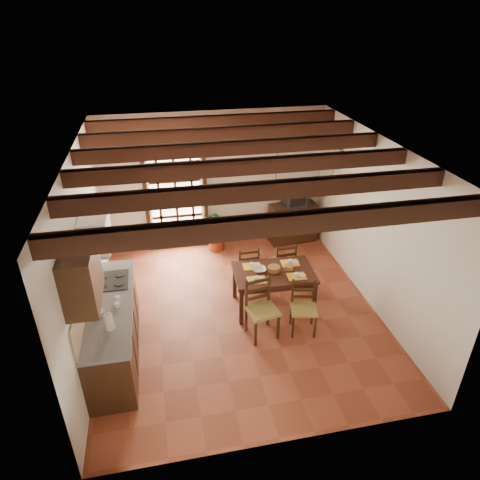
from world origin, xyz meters
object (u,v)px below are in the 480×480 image
object	(u,v)px
dining_table	(274,276)
crt_tv	(295,197)
pendant_lamp	(275,191)
chair_near_left	(262,319)
potted_plant	(216,224)
chair_far_left	(247,273)
sideboard	(293,223)
chair_near_right	(303,316)
chair_far_right	(282,270)
kitchen_counter	(113,328)

from	to	relation	value
dining_table	crt_tv	xyz separation A→B (m)	(1.04, 2.18, 0.41)
pendant_lamp	chair_near_left	bearing A→B (deg)	-115.53
crt_tv	pendant_lamp	bearing A→B (deg)	-121.99
potted_plant	pendant_lamp	size ratio (longest dim) A/B	2.18
chair_far_left	pendant_lamp	world-z (taller)	pendant_lamp
sideboard	chair_near_right	bearing A→B (deg)	-109.67
chair_far_left	pendant_lamp	size ratio (longest dim) A/B	1.00
chair_far_right	chair_near_left	bearing A→B (deg)	57.32
chair_far_left	sideboard	bearing A→B (deg)	-132.20
chair_far_left	chair_far_right	distance (m)	0.65
chair_far_right	crt_tv	world-z (taller)	crt_tv
kitchen_counter	chair_far_right	xyz separation A→B (m)	(2.90, 1.29, -0.20)
chair_far_right	chair_far_left	bearing A→B (deg)	-6.45
sideboard	potted_plant	bearing A→B (deg)	176.44
potted_plant	chair_near_right	bearing A→B (deg)	-71.62
dining_table	chair_far_left	world-z (taller)	chair_far_left
chair_far_left	sideboard	world-z (taller)	chair_far_left
sideboard	chair_near_left	bearing A→B (deg)	-121.41
chair_far_right	potted_plant	xyz separation A→B (m)	(-1.00, 1.49, 0.30)
chair_far_right	sideboard	world-z (taller)	chair_far_right
chair_near_left	pendant_lamp	world-z (taller)	pendant_lamp
pendant_lamp	crt_tv	bearing A→B (deg)	63.46
chair_near_left	chair_near_right	world-z (taller)	chair_near_left
chair_near_left	crt_tv	xyz separation A→B (m)	(1.40, 2.83, 0.73)
chair_near_right	sideboard	distance (m)	2.97
chair_far_right	pendant_lamp	bearing A→B (deg)	53.21
dining_table	potted_plant	world-z (taller)	potted_plant
dining_table	chair_far_right	size ratio (longest dim) A/B	1.54
kitchen_counter	chair_near_right	size ratio (longest dim) A/B	2.63
chair_near_right	sideboard	xyz separation A→B (m)	(0.74, 2.87, 0.15)
chair_near_left	sideboard	world-z (taller)	chair_near_left
chair_far_right	potted_plant	distance (m)	1.82
sideboard	kitchen_counter	bearing A→B (deg)	-146.94
dining_table	kitchen_counter	bearing A→B (deg)	-163.46
kitchen_counter	chair_near_left	bearing A→B (deg)	-0.41
chair_far_left	pendant_lamp	distance (m)	1.93
kitchen_counter	crt_tv	distance (m)	4.59
pendant_lamp	kitchen_counter	bearing A→B (deg)	-163.88
sideboard	crt_tv	bearing A→B (deg)	-95.18
sideboard	pendant_lamp	bearing A→B (deg)	-121.65
dining_table	chair_near_right	distance (m)	0.82
sideboard	crt_tv	size ratio (longest dim) A/B	2.11
chair_far_left	chair_far_right	xyz separation A→B (m)	(0.65, -0.03, 0.01)
chair_near_right	potted_plant	xyz separation A→B (m)	(-0.94, 2.82, 0.30)
dining_table	chair_near_right	size ratio (longest dim) A/B	1.57
chair_near_right	potted_plant	size ratio (longest dim) A/B	0.47
potted_plant	sideboard	bearing A→B (deg)	1.62
chair_far_left	potted_plant	distance (m)	1.53
chair_far_right	crt_tv	bearing A→B (deg)	-117.96
chair_near_right	chair_far_right	world-z (taller)	chair_far_right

